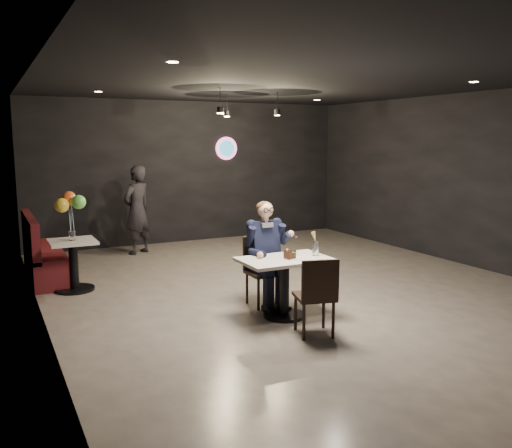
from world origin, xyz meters
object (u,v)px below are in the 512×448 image
main_table (284,288)px  sundae_glass (315,248)px  chair_far (264,271)px  passerby (137,210)px  booth_bench (44,246)px  balloon_vase (72,235)px  seated_man (264,252)px  chair_near (314,295)px  side_table (74,263)px

main_table → sundae_glass: 0.63m
chair_far → passerby: size_ratio=0.54×
main_table → booth_bench: 4.22m
main_table → balloon_vase: bearing=131.6°
booth_bench → main_table: bearing=-54.4°
seated_man → booth_bench: size_ratio=0.71×
seated_man → balloon_vase: size_ratio=10.03×
chair_far → passerby: (-0.65, 4.04, 0.39)m
passerby → sundae_glass: bearing=72.4°
chair_far → passerby: bearing=99.1°
booth_bench → balloon_vase: (0.30, -1.00, 0.31)m
booth_bench → passerby: (1.81, 1.16, 0.35)m
sundae_glass → chair_far: bearing=126.8°
chair_far → seated_man: bearing=0.0°
main_table → balloon_vase: (-2.16, 2.43, 0.45)m
seated_man → chair_near: bearing=-90.0°
booth_bench → balloon_vase: bearing=-73.3°
booth_bench → passerby: size_ratio=1.19×
chair_far → balloon_vase: bearing=138.9°
sundae_glass → side_table: (-2.59, 2.46, -0.43)m
main_table → seated_man: seated_man is taller
main_table → balloon_vase: balloon_vase is taller
main_table → chair_near: size_ratio=1.20×
passerby → side_table: bearing=24.2°
chair_near → balloon_vase: size_ratio=6.41×
seated_man → side_table: seated_man is taller
side_table → main_table: bearing=-48.4°
balloon_vase → passerby: 2.64m
main_table → chair_far: (0.00, 0.55, 0.09)m
chair_far → sundae_glass: bearing=-53.2°
side_table → passerby: 2.67m
main_table → seated_man: size_ratio=0.76×
chair_far → chair_near: size_ratio=1.00×
sundae_glass → balloon_vase: 3.57m
side_table → passerby: (1.51, 2.16, 0.45)m
chair_far → balloon_vase: chair_far is taller
seated_man → passerby: 4.09m
sundae_glass → side_table: size_ratio=0.22×
main_table → booth_bench: (-2.46, 3.43, 0.13)m
main_table → seated_man: 0.65m
chair_far → main_table: bearing=-90.0°
chair_far → balloon_vase: size_ratio=6.41×
passerby → booth_bench: bearing=1.8°
main_table → chair_far: size_ratio=1.20×
seated_man → sundae_glass: (0.43, -0.58, 0.12)m
main_table → booth_bench: booth_bench is taller
booth_bench → side_table: booth_bench is taller
balloon_vase → passerby: (1.51, 2.16, 0.03)m
balloon_vase → passerby: bearing=55.0°
chair_near → seated_man: (0.00, 1.23, 0.26)m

